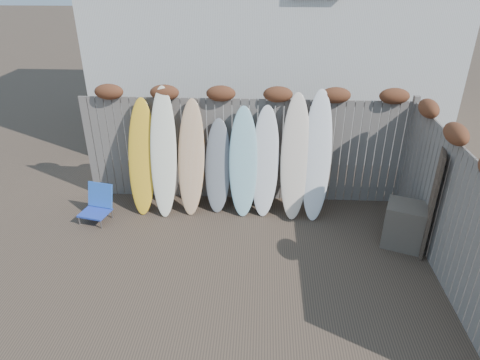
# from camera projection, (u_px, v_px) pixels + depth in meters

# --- Properties ---
(ground) EXTENTS (80.00, 80.00, 0.00)m
(ground) POSITION_uv_depth(u_px,v_px,m) (236.00, 277.00, 6.35)
(ground) COLOR #493A2D
(back_fence) EXTENTS (6.05, 0.28, 2.24)m
(back_fence) POSITION_uv_depth(u_px,v_px,m) (247.00, 142.00, 7.92)
(back_fence) COLOR slate
(back_fence) RESTS_ON ground
(right_fence) EXTENTS (0.28, 4.40, 2.24)m
(right_fence) POSITION_uv_depth(u_px,v_px,m) (452.00, 208.00, 5.90)
(right_fence) COLOR slate
(right_fence) RESTS_ON ground
(house) EXTENTS (8.50, 5.50, 6.33)m
(house) POSITION_uv_depth(u_px,v_px,m) (272.00, 4.00, 10.61)
(house) COLOR silver
(house) RESTS_ON ground
(beach_chair) EXTENTS (0.58, 0.61, 0.64)m
(beach_chair) POSITION_uv_depth(u_px,v_px,m) (98.00, 204.00, 7.65)
(beach_chair) COLOR #2542BB
(beach_chair) RESTS_ON ground
(wooden_crate) EXTENTS (0.78, 0.72, 0.74)m
(wooden_crate) POSITION_uv_depth(u_px,v_px,m) (405.00, 225.00, 6.91)
(wooden_crate) COLOR #726656
(wooden_crate) RESTS_ON ground
(lattice_panel) EXTENTS (0.41, 1.13, 1.76)m
(lattice_panel) POSITION_uv_depth(u_px,v_px,m) (431.00, 195.00, 6.77)
(lattice_panel) COLOR #3D2E25
(lattice_panel) RESTS_ON ground
(surfboard_0) EXTENTS (0.50, 0.73, 2.05)m
(surfboard_0) POSITION_uv_depth(u_px,v_px,m) (142.00, 157.00, 7.69)
(surfboard_0) COLOR yellow
(surfboard_0) RESTS_ON ground
(surfboard_1) EXTENTS (0.50, 0.81, 2.26)m
(surfboard_1) POSITION_uv_depth(u_px,v_px,m) (163.00, 153.00, 7.60)
(surfboard_1) COLOR white
(surfboard_1) RESTS_ON ground
(surfboard_2) EXTENTS (0.52, 0.74, 2.03)m
(surfboard_2) POSITION_uv_depth(u_px,v_px,m) (191.00, 158.00, 7.68)
(surfboard_2) COLOR #FED884
(surfboard_2) RESTS_ON ground
(surfboard_3) EXTENTS (0.50, 0.62, 1.68)m
(surfboard_3) POSITION_uv_depth(u_px,v_px,m) (218.00, 166.00, 7.79)
(surfboard_3) COLOR gray
(surfboard_3) RESTS_ON ground
(surfboard_4) EXTENTS (0.52, 0.70, 1.92)m
(surfboard_4) POSITION_uv_depth(u_px,v_px,m) (243.00, 162.00, 7.65)
(surfboard_4) COLOR #96CDD8
(surfboard_4) RESTS_ON ground
(surfboard_5) EXTENTS (0.54, 0.72, 1.94)m
(surfboard_5) POSITION_uv_depth(u_px,v_px,m) (265.00, 162.00, 7.65)
(surfboard_5) COLOR white
(surfboard_5) RESTS_ON ground
(surfboard_6) EXTENTS (0.54, 0.79, 2.17)m
(surfboard_6) POSITION_uv_depth(u_px,v_px,m) (295.00, 157.00, 7.54)
(surfboard_6) COLOR #FBE5CB
(surfboard_6) RESTS_ON ground
(surfboard_7) EXTENTS (0.57, 0.83, 2.24)m
(surfboard_7) POSITION_uv_depth(u_px,v_px,m) (317.00, 156.00, 7.50)
(surfboard_7) COLOR white
(surfboard_7) RESTS_ON ground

